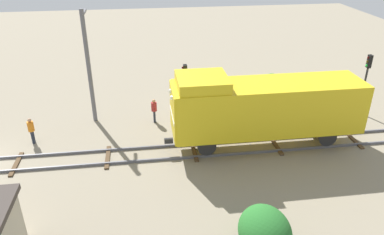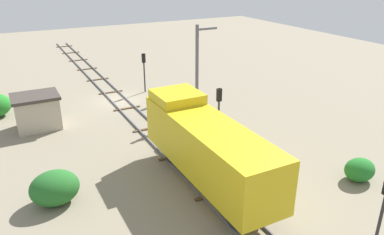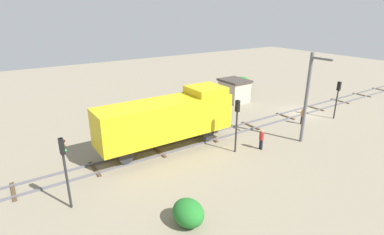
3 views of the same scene
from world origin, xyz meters
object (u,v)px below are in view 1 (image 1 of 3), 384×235
(worker_by_signal, at_px, (154,109))
(catenary_mast, at_px, (89,64))
(locomotive, at_px, (264,106))
(traffic_signal_mid, at_px, (185,84))
(traffic_signal_far, at_px, (367,74))
(worker_near_track, at_px, (31,129))

(worker_by_signal, height_order, catenary_mast, catenary_mast)
(locomotive, xyz_separation_m, traffic_signal_mid, (-3.40, -4.20, 0.22))
(locomotive, xyz_separation_m, traffic_signal_far, (-3.60, 8.49, 0.23))
(worker_by_signal, xyz_separation_m, catenary_mast, (-0.86, -4.08, 3.06))
(traffic_signal_far, distance_m, worker_near_track, 22.48)
(catenary_mast, bearing_deg, worker_near_track, -53.02)
(traffic_signal_far, bearing_deg, worker_by_signal, -92.33)
(locomotive, distance_m, traffic_signal_far, 9.23)
(traffic_signal_mid, relative_size, traffic_signal_far, 0.99)
(worker_by_signal, bearing_deg, traffic_signal_mid, 177.74)
(locomotive, distance_m, catenary_mast, 11.58)
(traffic_signal_far, distance_m, catenary_mast, 18.91)
(worker_near_track, height_order, worker_by_signal, same)
(worker_near_track, bearing_deg, locomotive, -174.63)
(worker_by_signal, bearing_deg, traffic_signal_far, -163.25)
(traffic_signal_mid, xyz_separation_m, worker_near_track, (1.00, -9.67, -2.00))
(traffic_signal_mid, relative_size, worker_near_track, 2.54)
(traffic_signal_far, relative_size, worker_near_track, 2.55)
(traffic_signal_far, bearing_deg, catenary_mast, -94.45)
(traffic_signal_far, xyz_separation_m, catenary_mast, (-1.46, -18.82, 1.05))
(locomotive, bearing_deg, worker_by_signal, -123.90)
(worker_near_track, bearing_deg, catenary_mast, -127.83)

